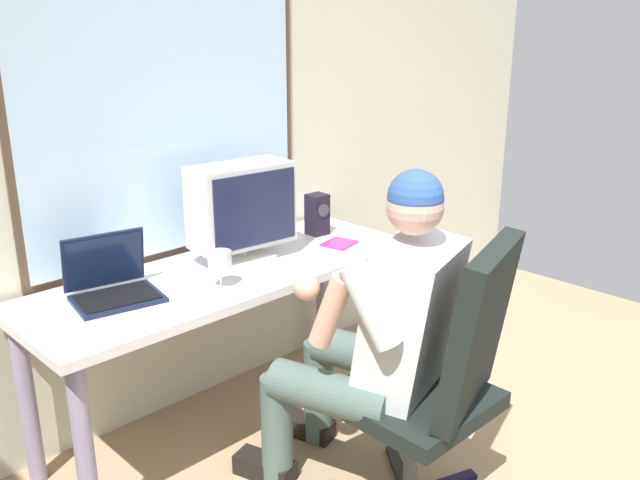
{
  "coord_description": "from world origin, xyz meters",
  "views": [
    {
      "loc": [
        -1.69,
        0.13,
        1.71
      ],
      "look_at": [
        -0.01,
        1.85,
        0.92
      ],
      "focal_mm": 38.57,
      "sensor_mm": 36.0,
      "label": 1
    }
  ],
  "objects": [
    {
      "name": "wall_rear",
      "position": [
        -0.01,
        2.63,
        1.39
      ],
      "size": [
        5.01,
        0.08,
        2.79
      ],
      "color": "beige",
      "rests_on": "ground"
    },
    {
      "name": "desk",
      "position": [
        -0.13,
        2.27,
        0.62
      ],
      "size": [
        1.68,
        0.6,
        0.72
      ],
      "color": "#8F829F",
      "rests_on": "ground"
    },
    {
      "name": "office_chair",
      "position": [
        0.07,
        1.32,
        0.56
      ],
      "size": [
        0.6,
        0.6,
        1.03
      ],
      "color": "black",
      "rests_on": "ground"
    },
    {
      "name": "person_seated",
      "position": [
        0.0,
        1.58,
        0.64
      ],
      "size": [
        0.65,
        0.86,
        1.24
      ],
      "color": "#455752",
      "rests_on": "ground"
    },
    {
      "name": "crt_monitor",
      "position": [
        0.0,
        2.32,
        0.96
      ],
      "size": [
        0.44,
        0.24,
        0.41
      ],
      "color": "beige",
      "rests_on": "desk"
    },
    {
      "name": "laptop",
      "position": [
        -0.6,
        2.34,
        0.78
      ],
      "size": [
        0.35,
        0.31,
        0.23
      ],
      "color": "black",
      "rests_on": "desk"
    },
    {
      "name": "wine_glass",
      "position": [
        -0.26,
        2.14,
        0.83
      ],
      "size": [
        0.09,
        0.09,
        0.14
      ],
      "color": "silver",
      "rests_on": "desk"
    },
    {
      "name": "desk_speaker",
      "position": [
        0.47,
        2.36,
        0.82
      ],
      "size": [
        0.09,
        0.1,
        0.19
      ],
      "color": "black",
      "rests_on": "desk"
    },
    {
      "name": "cd_case",
      "position": [
        0.43,
        2.18,
        0.73
      ],
      "size": [
        0.17,
        0.16,
        0.01
      ],
      "color": "#8F2B7E",
      "rests_on": "desk"
    }
  ]
}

